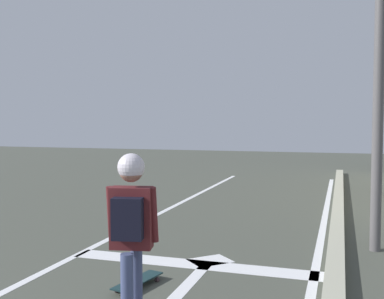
% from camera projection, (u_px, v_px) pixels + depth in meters
% --- Properties ---
extents(lane_line_center, '(0.12, 20.00, 0.01)m').
position_uv_depth(lane_line_center, '(95.00, 246.00, 7.39)').
color(lane_line_center, silver).
rests_on(lane_line_center, ground).
extents(lane_line_curbside, '(0.12, 20.00, 0.01)m').
position_uv_depth(lane_line_curbside, '(316.00, 266.00, 6.36)').
color(lane_line_curbside, silver).
rests_on(lane_line_curbside, ground).
extents(stop_bar, '(3.53, 0.40, 0.01)m').
position_uv_depth(stop_bar, '(194.00, 264.00, 6.46)').
color(stop_bar, silver).
rests_on(stop_bar, ground).
extents(lane_arrow_stem, '(0.16, 1.40, 0.01)m').
position_uv_depth(lane_arrow_stem, '(192.00, 280.00, 5.81)').
color(lane_arrow_stem, silver).
rests_on(lane_arrow_stem, ground).
extents(lane_arrow_head, '(0.71, 0.71, 0.01)m').
position_uv_depth(lane_arrow_head, '(210.00, 261.00, 6.62)').
color(lane_arrow_head, silver).
rests_on(lane_arrow_head, ground).
extents(curb_strip, '(0.24, 24.00, 0.14)m').
position_uv_depth(curb_strip, '(335.00, 263.00, 6.28)').
color(curb_strip, '#A5A48F').
rests_on(curb_strip, ground).
extents(skater, '(0.44, 0.61, 1.61)m').
position_uv_depth(skater, '(131.00, 222.00, 4.10)').
color(skater, '#3C476E').
rests_on(skater, skateboard).
extents(spare_skateboard, '(0.37, 0.81, 0.09)m').
position_uv_depth(spare_skateboard, '(138.00, 281.00, 5.56)').
color(spare_skateboard, '#142A2E').
rests_on(spare_skateboard, ground).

